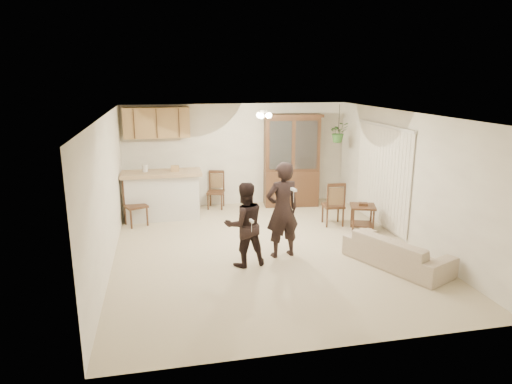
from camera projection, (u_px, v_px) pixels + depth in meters
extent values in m
plane|color=#BDB28F|center=(266.00, 250.00, 8.50)|extent=(6.50, 6.50, 0.00)
cube|color=white|center=(267.00, 114.00, 7.88)|extent=(5.50, 6.50, 0.02)
cube|color=white|center=(237.00, 155.00, 11.27)|extent=(5.50, 0.02, 2.50)
cube|color=white|center=(333.00, 250.00, 5.11)|extent=(5.50, 0.02, 2.50)
cube|color=white|center=(107.00, 192.00, 7.64)|extent=(0.02, 6.50, 2.50)
cube|color=white|center=(406.00, 178.00, 8.74)|extent=(0.02, 6.50, 2.50)
cube|color=silver|center=(163.00, 197.00, 10.24)|extent=(1.60, 0.55, 1.00)
cube|color=tan|center=(161.00, 173.00, 10.10)|extent=(1.75, 0.70, 0.08)
cube|color=olive|center=(157.00, 123.00, 10.51)|extent=(1.50, 0.34, 0.70)
imported|color=#285B24|center=(338.00, 132.00, 10.78)|extent=(0.43, 0.37, 0.48)
cylinder|color=black|center=(339.00, 118.00, 10.69)|extent=(0.01, 0.01, 0.65)
imported|color=beige|center=(397.00, 246.00, 7.69)|extent=(1.45, 2.01, 0.73)
imported|color=black|center=(282.00, 208.00, 8.00)|extent=(0.73, 0.56, 1.80)
imported|color=black|center=(245.00, 227.00, 7.66)|extent=(0.73, 0.61, 1.35)
cube|color=#3C2015|center=(291.00, 188.00, 11.37)|extent=(1.37, 0.67, 0.88)
cube|color=#3C2015|center=(292.00, 144.00, 11.09)|extent=(1.36, 0.60, 1.32)
cube|color=silver|center=(292.00, 144.00, 11.09)|extent=(1.14, 0.15, 1.16)
cube|color=#3C2015|center=(292.00, 115.00, 10.93)|extent=(1.48, 0.70, 0.07)
cube|color=#3C2015|center=(363.00, 206.00, 9.40)|extent=(0.64, 0.64, 0.04)
cube|color=#3C2015|center=(362.00, 224.00, 9.50)|extent=(0.54, 0.54, 0.03)
cube|color=#3C2015|center=(363.00, 204.00, 9.39)|extent=(0.21, 0.17, 0.06)
cube|color=#3C2015|center=(136.00, 206.00, 9.80)|extent=(0.56, 0.56, 0.05)
cube|color=#956E4A|center=(135.00, 194.00, 9.74)|extent=(0.31, 0.15, 0.37)
cube|color=#3C2015|center=(134.00, 183.00, 9.68)|extent=(0.38, 0.18, 0.07)
cube|color=#3C2015|center=(216.00, 192.00, 11.09)|extent=(0.50, 0.50, 0.04)
cube|color=#956E4A|center=(215.00, 182.00, 11.03)|extent=(0.29, 0.12, 0.35)
cube|color=#3C2015|center=(215.00, 173.00, 10.98)|extent=(0.36, 0.13, 0.07)
cube|color=#3C2015|center=(333.00, 206.00, 9.84)|extent=(0.46, 0.46, 0.05)
cube|color=#956E4A|center=(334.00, 194.00, 9.78)|extent=(0.32, 0.06, 0.37)
cube|color=#3C2015|center=(334.00, 183.00, 9.72)|extent=(0.39, 0.07, 0.07)
cube|color=white|center=(294.00, 190.00, 7.54)|extent=(0.08, 0.16, 0.05)
cube|color=white|center=(252.00, 221.00, 7.30)|extent=(0.06, 0.13, 0.04)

